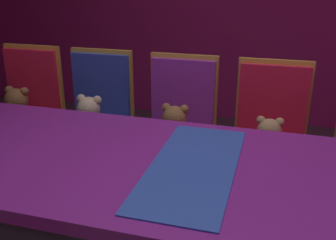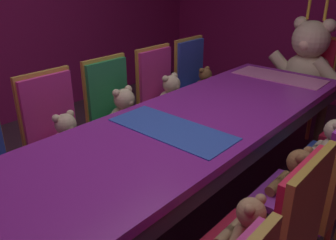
{
  "view_description": "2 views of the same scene",
  "coord_description": "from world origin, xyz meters",
  "views": [
    {
      "loc": [
        -1.3,
        -0.28,
        1.44
      ],
      "look_at": [
        0.01,
        0.1,
        0.92
      ],
      "focal_mm": 41.66,
      "sensor_mm": 36.0,
      "label": 1
    },
    {
      "loc": [
        1.21,
        -1.41,
        1.61
      ],
      "look_at": [
        0.1,
        -0.15,
        0.88
      ],
      "focal_mm": 37.3,
      "sensor_mm": 36.0,
      "label": 2
    }
  ],
  "objects": [
    {
      "name": "chair_right_2",
      "position": [
        0.82,
        -0.26,
        0.6
      ],
      "size": [
        0.42,
        0.41,
        0.98
      ],
      "rotation": [
        0.0,
        0.0,
        3.14
      ],
      "color": "red",
      "rests_on": "ground_plane"
    },
    {
      "name": "chair_left_3",
      "position": [
        -0.83,
        0.24,
        0.6
      ],
      "size": [
        0.42,
        0.41,
        0.98
      ],
      "color": "#268C4C",
      "rests_on": "ground_plane"
    },
    {
      "name": "throne_chair",
      "position": [
        0.0,
        2.23,
        0.6
      ],
      "size": [
        0.41,
        0.42,
        0.98
      ],
      "rotation": [
        0.0,
        0.0,
        -1.57
      ],
      "color": "red",
      "rests_on": "ground_plane"
    },
    {
      "name": "teddy_right_2",
      "position": [
        0.68,
        -0.26,
        0.57
      ],
      "size": [
        0.21,
        0.28,
        0.26
      ],
      "rotation": [
        0.0,
        0.0,
        3.14
      ],
      "color": "tan",
      "rests_on": "chair_right_2"
    },
    {
      "name": "teddy_right_3",
      "position": [
        0.67,
        0.26,
        0.58
      ],
      "size": [
        0.23,
        0.3,
        0.28
      ],
      "rotation": [
        0.0,
        0.0,
        3.14
      ],
      "color": "olive",
      "rests_on": "chair_right_3"
    },
    {
      "name": "teddy_left_4",
      "position": [
        -0.67,
        0.79,
        0.59
      ],
      "size": [
        0.26,
        0.33,
        0.32
      ],
      "color": "beige",
      "rests_on": "chair_left_4"
    },
    {
      "name": "teddy_left_3",
      "position": [
        -0.68,
        0.24,
        0.6
      ],
      "size": [
        0.27,
        0.35,
        0.33
      ],
      "color": "beige",
      "rests_on": "chair_left_3"
    },
    {
      "name": "teddy_left_5",
      "position": [
        -0.7,
        1.33,
        0.57
      ],
      "size": [
        0.22,
        0.28,
        0.27
      ],
      "color": "brown",
      "rests_on": "chair_left_5"
    },
    {
      "name": "teddy_left_2",
      "position": [
        -0.67,
        -0.28,
        0.58
      ],
      "size": [
        0.24,
        0.3,
        0.29
      ],
      "color": "beige",
      "rests_on": "chair_left_2"
    },
    {
      "name": "chair_left_5",
      "position": [
        -0.84,
        1.33,
        0.6
      ],
      "size": [
        0.42,
        0.41,
        0.98
      ],
      "color": "#2D47B2",
      "rests_on": "ground_plane"
    },
    {
      "name": "banquet_table",
      "position": [
        0.0,
        0.0,
        0.66
      ],
      "size": [
        0.9,
        3.37,
        0.75
      ],
      "color": "purple",
      "rests_on": "ground_plane"
    },
    {
      "name": "chair_right_3",
      "position": [
        0.82,
        0.26,
        0.6
      ],
      "size": [
        0.42,
        0.41,
        0.98
      ],
      "rotation": [
        0.0,
        0.0,
        3.14
      ],
      "color": "purple",
      "rests_on": "ground_plane"
    },
    {
      "name": "teddy_right_4",
      "position": [
        0.69,
        0.8,
        0.58
      ],
      "size": [
        0.23,
        0.3,
        0.29
      ],
      "rotation": [
        0.0,
        0.0,
        3.14
      ],
      "color": "beige",
      "rests_on": "chair_right_4"
    },
    {
      "name": "chair_left_2",
      "position": [
        -0.82,
        -0.28,
        0.6
      ],
      "size": [
        0.42,
        0.41,
        0.98
      ],
      "color": "#CC338C",
      "rests_on": "ground_plane"
    },
    {
      "name": "chair_left_4",
      "position": [
        -0.82,
        0.79,
        0.6
      ],
      "size": [
        0.42,
        0.41,
        0.98
      ],
      "color": "#CC338C",
      "rests_on": "ground_plane"
    },
    {
      "name": "ground_plane",
      "position": [
        0.0,
        0.0,
        0.0
      ],
      "size": [
        7.9,
        7.9,
        0.0
      ],
      "primitive_type": "plane",
      "color": "#3F2D38"
    },
    {
      "name": "king_teddy_bear",
      "position": [
        0.0,
        2.05,
        0.77
      ],
      "size": [
        0.76,
        0.59,
        0.98
      ],
      "rotation": [
        0.0,
        0.0,
        -1.57
      ],
      "color": "beige",
      "rests_on": "throne_chair"
    }
  ]
}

